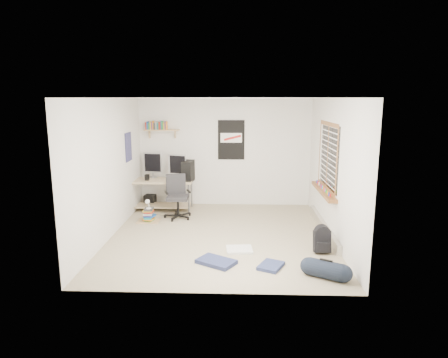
{
  "coord_description": "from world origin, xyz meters",
  "views": [
    {
      "loc": [
        0.32,
        -7.04,
        2.49
      ],
      "look_at": [
        0.05,
        0.35,
        1.0
      ],
      "focal_mm": 32.0,
      "sensor_mm": 36.0,
      "label": 1
    }
  ],
  "objects_px": {
    "desk": "(161,194)",
    "book_stack": "(148,214)",
    "backpack": "(322,241)",
    "duffel_bag": "(326,269)",
    "office_chair": "(178,195)"
  },
  "relations": [
    {
      "from": "desk",
      "to": "book_stack",
      "type": "xyz_separation_m",
      "value": [
        -0.1,
        -0.9,
        -0.21
      ]
    },
    {
      "from": "desk",
      "to": "backpack",
      "type": "relative_size",
      "value": 4.09
    },
    {
      "from": "duffel_bag",
      "to": "book_stack",
      "type": "distance_m",
      "value": 4.01
    },
    {
      "from": "desk",
      "to": "office_chair",
      "type": "height_order",
      "value": "office_chair"
    },
    {
      "from": "office_chair",
      "to": "backpack",
      "type": "height_order",
      "value": "office_chair"
    },
    {
      "from": "desk",
      "to": "book_stack",
      "type": "distance_m",
      "value": 0.93
    },
    {
      "from": "office_chair",
      "to": "book_stack",
      "type": "distance_m",
      "value": 0.73
    },
    {
      "from": "backpack",
      "to": "duffel_bag",
      "type": "relative_size",
      "value": 0.71
    },
    {
      "from": "backpack",
      "to": "duffel_bag",
      "type": "distance_m",
      "value": 0.96
    },
    {
      "from": "duffel_bag",
      "to": "book_stack",
      "type": "relative_size",
      "value": 1.16
    },
    {
      "from": "backpack",
      "to": "book_stack",
      "type": "height_order",
      "value": "backpack"
    },
    {
      "from": "desk",
      "to": "duffel_bag",
      "type": "bearing_deg",
      "value": -37.63
    },
    {
      "from": "duffel_bag",
      "to": "backpack",
      "type": "bearing_deg",
      "value": 111.36
    },
    {
      "from": "backpack",
      "to": "duffel_bag",
      "type": "bearing_deg",
      "value": -100.2
    },
    {
      "from": "backpack",
      "to": "book_stack",
      "type": "distance_m",
      "value": 3.6
    }
  ]
}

